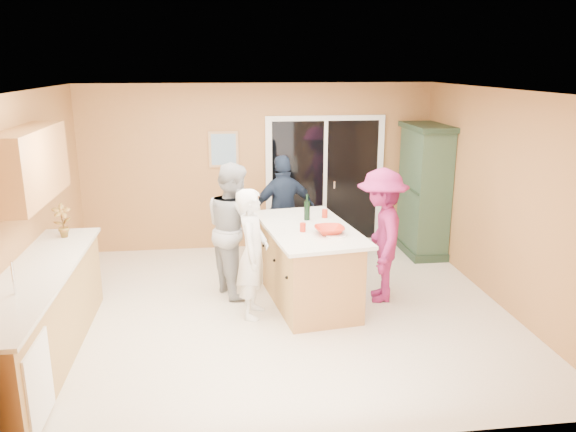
{
  "coord_description": "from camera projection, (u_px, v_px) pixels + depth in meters",
  "views": [
    {
      "loc": [
        -0.66,
        -6.22,
        2.9
      ],
      "look_at": [
        0.15,
        0.1,
        1.15
      ],
      "focal_mm": 35.0,
      "sensor_mm": 36.0,
      "label": 1
    }
  ],
  "objects": [
    {
      "name": "floor",
      "position": [
        277.0,
        310.0,
        6.8
      ],
      "size": [
        5.5,
        5.5,
        0.0
      ],
      "primitive_type": "plane",
      "color": "beige",
      "rests_on": "ground"
    },
    {
      "name": "ceiling",
      "position": [
        276.0,
        91.0,
        6.11
      ],
      "size": [
        5.5,
        5.0,
        0.1
      ],
      "primitive_type": "cube",
      "color": "white",
      "rests_on": "wall_back"
    },
    {
      "name": "wall_back",
      "position": [
        259.0,
        167.0,
        8.84
      ],
      "size": [
        5.5,
        0.1,
        2.6
      ],
      "primitive_type": "cube",
      "color": "tan",
      "rests_on": "ground"
    },
    {
      "name": "wall_front",
      "position": [
        313.0,
        291.0,
        4.06
      ],
      "size": [
        5.5,
        0.1,
        2.6
      ],
      "primitive_type": "cube",
      "color": "tan",
      "rests_on": "ground"
    },
    {
      "name": "wall_left",
      "position": [
        26.0,
        214.0,
        6.11
      ],
      "size": [
        0.1,
        5.0,
        2.6
      ],
      "primitive_type": "cube",
      "color": "tan",
      "rests_on": "ground"
    },
    {
      "name": "wall_right",
      "position": [
        502.0,
        199.0,
        6.79
      ],
      "size": [
        0.1,
        5.0,
        2.6
      ],
      "primitive_type": "cube",
      "color": "tan",
      "rests_on": "ground"
    },
    {
      "name": "left_cabinet_run",
      "position": [
        34.0,
        326.0,
        5.37
      ],
      "size": [
        0.65,
        3.05,
        1.24
      ],
      "color": "#A67C40",
      "rests_on": "floor"
    },
    {
      "name": "upper_cabinets",
      "position": [
        30.0,
        165.0,
        5.79
      ],
      "size": [
        0.35,
        1.6,
        0.75
      ],
      "primitive_type": "cube",
      "color": "#A67C40",
      "rests_on": "wall_left"
    },
    {
      "name": "sliding_door",
      "position": [
        325.0,
        182.0,
        9.0
      ],
      "size": [
        1.9,
        0.07,
        2.1
      ],
      "color": "white",
      "rests_on": "floor"
    },
    {
      "name": "framed_picture",
      "position": [
        224.0,
        149.0,
        8.67
      ],
      "size": [
        0.46,
        0.04,
        0.56
      ],
      "color": "#AB8255",
      "rests_on": "wall_back"
    },
    {
      "name": "kitchen_island",
      "position": [
        308.0,
        267.0,
        6.93
      ],
      "size": [
        1.25,
        1.97,
        0.98
      ],
      "rotation": [
        0.0,
        0.0,
        0.14
      ],
      "color": "#A67C40",
      "rests_on": "floor"
    },
    {
      "name": "green_hutch",
      "position": [
        424.0,
        192.0,
        8.63
      ],
      "size": [
        0.58,
        1.09,
        2.01
      ],
      "color": "#1E3222",
      "rests_on": "floor"
    },
    {
      "name": "woman_white",
      "position": [
        253.0,
        254.0,
        6.47
      ],
      "size": [
        0.49,
        0.63,
        1.53
      ],
      "primitive_type": "imported",
      "rotation": [
        0.0,
        0.0,
        1.32
      ],
      "color": "silver",
      "rests_on": "floor"
    },
    {
      "name": "woman_grey",
      "position": [
        234.0,
        229.0,
        7.14
      ],
      "size": [
        0.9,
        1.01,
        1.71
      ],
      "primitive_type": "imported",
      "rotation": [
        0.0,
        0.0,
        1.94
      ],
      "color": "#A8A8AA",
      "rests_on": "floor"
    },
    {
      "name": "woman_navy",
      "position": [
        284.0,
        212.0,
        8.08
      ],
      "size": [
        1.03,
        0.6,
        1.64
      ],
      "primitive_type": "imported",
      "rotation": [
        0.0,
        0.0,
        3.36
      ],
      "color": "#1A253A",
      "rests_on": "floor"
    },
    {
      "name": "woman_magenta",
      "position": [
        381.0,
        236.0,
        6.92
      ],
      "size": [
        0.82,
        1.18,
        1.67
      ],
      "primitive_type": "imported",
      "rotation": [
        0.0,
        0.0,
        -1.77
      ],
      "color": "maroon",
      "rests_on": "floor"
    },
    {
      "name": "serving_bowl",
      "position": [
        329.0,
        230.0,
        6.51
      ],
      "size": [
        0.36,
        0.36,
        0.08
      ],
      "primitive_type": "imported",
      "rotation": [
        0.0,
        0.0,
        0.03
      ],
      "color": "#B52714",
      "rests_on": "kitchen_island"
    },
    {
      "name": "tulip_vase",
      "position": [
        62.0,
        221.0,
        6.45
      ],
      "size": [
        0.24,
        0.19,
        0.4
      ],
      "primitive_type": "imported",
      "rotation": [
        0.0,
        0.0,
        0.25
      ],
      "color": "red",
      "rests_on": "left_cabinet_run"
    },
    {
      "name": "tumbler_near",
      "position": [
        303.0,
        227.0,
        6.59
      ],
      "size": [
        0.09,
        0.09,
        0.1
      ],
      "primitive_type": "cylinder",
      "rotation": [
        0.0,
        0.0,
        0.41
      ],
      "color": "#B52714",
      "rests_on": "kitchen_island"
    },
    {
      "name": "tumbler_far",
      "position": [
        325.0,
        213.0,
        7.18
      ],
      "size": [
        0.09,
        0.09,
        0.11
      ],
      "primitive_type": "cylinder",
      "rotation": [
        0.0,
        0.0,
        0.25
      ],
      "color": "#B52714",
      "rests_on": "kitchen_island"
    },
    {
      "name": "wine_bottle",
      "position": [
        307.0,
        210.0,
        7.06
      ],
      "size": [
        0.08,
        0.08,
        0.33
      ],
      "rotation": [
        0.0,
        0.0,
        0.32
      ],
      "color": "black",
      "rests_on": "kitchen_island"
    },
    {
      "name": "white_plate",
      "position": [
        336.0,
        235.0,
        6.43
      ],
      "size": [
        0.31,
        0.31,
        0.02
      ],
      "primitive_type": "cylinder",
      "rotation": [
        0.0,
        0.0,
        -0.41
      ],
      "color": "white",
      "rests_on": "kitchen_island"
    }
  ]
}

